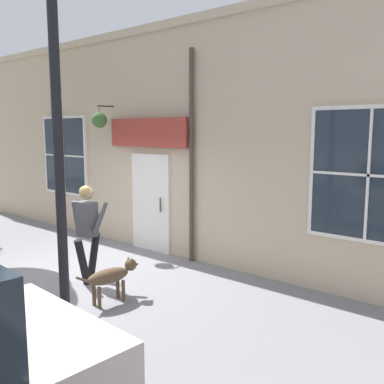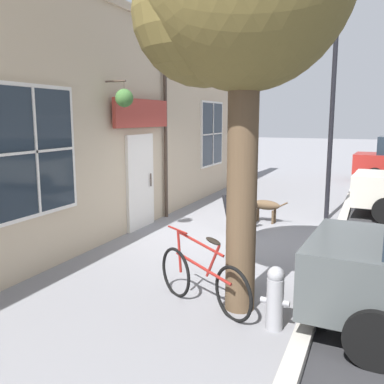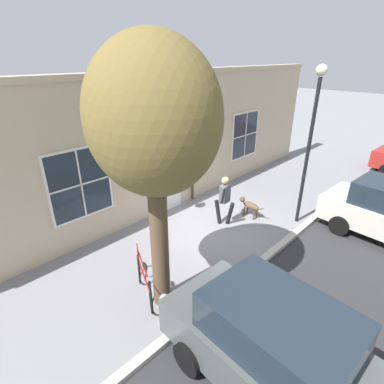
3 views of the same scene
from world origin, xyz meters
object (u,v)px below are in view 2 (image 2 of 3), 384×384
object	(u,v)px
pedestrian_walking	(238,186)
dog_on_leash	(263,205)
leaning_bicycle	(202,279)
fire_hydrant	(275,297)
street_lamp	(334,84)

from	to	relation	value
pedestrian_walking	dog_on_leash	xyz separation A→B (m)	(0.32, 1.02, -0.59)
dog_on_leash	leaning_bicycle	world-z (taller)	leaning_bicycle
leaning_bicycle	fire_hydrant	world-z (taller)	leaning_bicycle
pedestrian_walking	fire_hydrant	world-z (taller)	pedestrian_walking
street_lamp	fire_hydrant	xyz separation A→B (m)	(0.03, -5.95, -2.83)
dog_on_leash	street_lamp	bearing A→B (deg)	31.82
dog_on_leash	fire_hydrant	distance (m)	5.29
street_lamp	fire_hydrant	size ratio (longest dim) A/B	6.42
fire_hydrant	street_lamp	bearing A→B (deg)	90.33
leaning_bicycle	street_lamp	bearing A→B (deg)	80.30
leaning_bicycle	street_lamp	size ratio (longest dim) A/B	0.32
dog_on_leash	pedestrian_walking	bearing A→B (deg)	-107.52
fire_hydrant	leaning_bicycle	bearing A→B (deg)	166.63
pedestrian_walking	fire_hydrant	distance (m)	4.47
leaning_bicycle	dog_on_leash	bearing A→B (deg)	94.63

